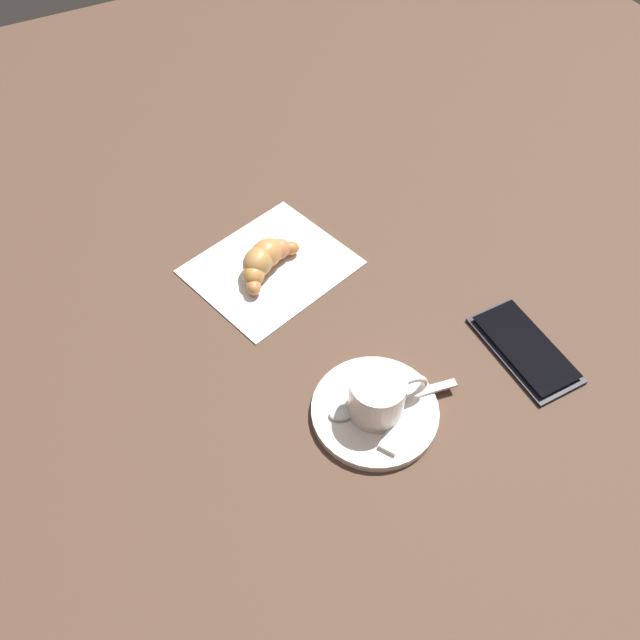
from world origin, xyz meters
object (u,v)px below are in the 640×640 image
(espresso_cup, at_px, (381,395))
(sugar_packet, at_px, (402,424))
(cell_phone, at_px, (525,349))
(teaspoon, at_px, (373,405))
(croissant, at_px, (264,259))
(saucer, at_px, (379,410))
(napkin, at_px, (271,266))

(espresso_cup, relative_size, sugar_packet, 1.14)
(sugar_packet, relative_size, cell_phone, 0.53)
(teaspoon, distance_m, cell_phone, 0.19)
(sugar_packet, bearing_deg, teaspoon, 81.60)
(espresso_cup, relative_size, croissant, 0.86)
(saucer, bearing_deg, croissant, 4.62)
(croissant, bearing_deg, espresso_cup, -175.39)
(espresso_cup, xyz_separation_m, sugar_packet, (-0.03, -0.01, -0.02))
(teaspoon, xyz_separation_m, sugar_packet, (-0.03, -0.01, 0.00))
(teaspoon, bearing_deg, espresso_cup, -135.52)
(espresso_cup, bearing_deg, teaspoon, 44.48)
(teaspoon, height_order, cell_phone, teaspoon)
(napkin, height_order, croissant, croissant)
(teaspoon, distance_m, sugar_packet, 0.04)
(teaspoon, bearing_deg, napkin, 1.52)
(sugar_packet, xyz_separation_m, napkin, (0.27, 0.02, -0.01))
(teaspoon, bearing_deg, croissant, 3.53)
(cell_phone, bearing_deg, croissant, 39.45)
(saucer, distance_m, teaspoon, 0.01)
(saucer, xyz_separation_m, napkin, (0.24, 0.01, -0.00))
(sugar_packet, bearing_deg, napkin, 63.06)
(saucer, bearing_deg, sugar_packet, -162.44)
(espresso_cup, distance_m, teaspoon, 0.02)
(saucer, distance_m, cell_phone, 0.19)
(cell_phone, bearing_deg, espresso_cup, 87.36)
(saucer, relative_size, croissant, 1.42)
(teaspoon, xyz_separation_m, croissant, (0.24, 0.01, 0.01))
(espresso_cup, height_order, sugar_packet, espresso_cup)
(saucer, bearing_deg, napkin, 2.65)
(saucer, distance_m, espresso_cup, 0.03)
(teaspoon, height_order, croissant, croissant)
(saucer, xyz_separation_m, teaspoon, (0.00, 0.00, 0.01))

